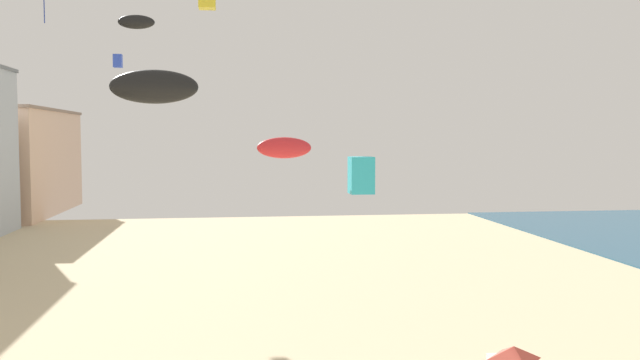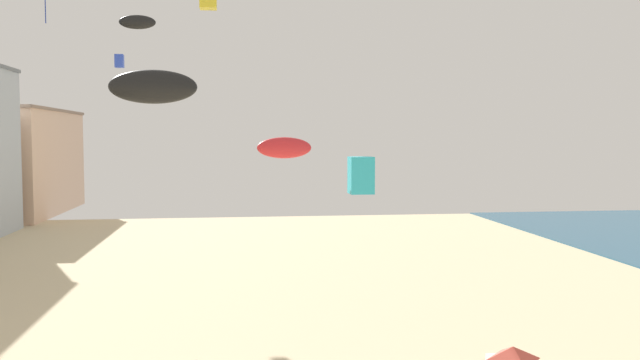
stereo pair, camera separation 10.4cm
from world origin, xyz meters
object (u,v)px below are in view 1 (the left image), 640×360
kite_black_parafoil (154,87)px  kite_red_parafoil (284,148)px  kite_blue_box_2 (118,61)px  kite_black_parafoil_2 (136,22)px  kite_cyan_box (361,175)px

kite_black_parafoil → kite_red_parafoil: size_ratio=1.09×
kite_black_parafoil → kite_blue_box_2: 28.84m
kite_black_parafoil_2 → kite_blue_box_2: (-2.77, 10.98, -0.72)m
kite_black_parafoil → kite_blue_box_2: size_ratio=2.55×
kite_black_parafoil → kite_blue_box_2: (-5.56, 28.05, 3.78)m
kite_black_parafoil → kite_blue_box_2: bearing=101.2°
kite_red_parafoil → kite_cyan_box: bearing=-44.0°
kite_blue_box_2 → kite_cyan_box: bearing=-63.0°
kite_black_parafoil_2 → kite_blue_box_2: kite_black_parafoil_2 is taller
kite_black_parafoil → kite_black_parafoil_2: 17.87m
kite_black_parafoil_2 → kite_black_parafoil: bearing=-80.7°
kite_cyan_box → kite_blue_box_2: size_ratio=1.45×
kite_blue_box_2 → kite_black_parafoil_2: bearing=-75.8°
kite_black_parafoil → kite_black_parafoil_2: (-2.79, 17.07, 4.50)m
kite_red_parafoil → kite_blue_box_2: size_ratio=2.33×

